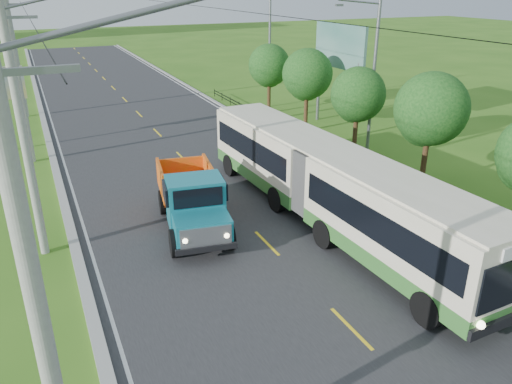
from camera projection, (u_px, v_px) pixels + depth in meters
ground at (351, 329)px, 15.38m from camera, size 240.00×240.00×0.00m
road at (173, 148)px, 32.15m from camera, size 14.00×120.00×0.02m
curb_left at (54, 163)px, 29.37m from camera, size 0.40×120.00×0.15m
curb_right at (272, 135)px, 34.87m from camera, size 0.30×120.00×0.10m
edge_line_left at (64, 162)px, 29.60m from camera, size 0.12×120.00×0.00m
edge_line_right at (266, 136)px, 34.69m from camera, size 0.12×120.00×0.00m
centre_dash at (351, 328)px, 15.37m from camera, size 0.12×2.20×0.00m
railing_right at (329, 154)px, 30.07m from camera, size 0.04×40.00×0.60m
pole_nearest at (45, 323)px, 7.80m from camera, size 3.51×0.44×10.00m
pole_near at (23, 127)px, 17.79m from camera, size 3.51×0.32×10.00m
pole_mid at (18, 75)px, 27.85m from camera, size 3.51×0.32×10.00m
pole_far at (16, 51)px, 37.92m from camera, size 3.51×0.32×10.00m
tree_third at (430, 112)px, 24.44m from camera, size 3.60×3.62×6.00m
tree_fourth at (357, 97)px, 29.63m from camera, size 3.24×3.31×5.40m
tree_fifth at (307, 77)px, 34.55m from camera, size 3.48×3.52×5.80m
tree_back at (269, 67)px, 39.66m from camera, size 3.30×3.36×5.50m
streetlight_mid at (372, 74)px, 29.30m from camera, size 3.02×0.20×9.07m
streetlight_far at (268, 48)px, 41.04m from camera, size 3.02×0.20×9.07m
planter_near at (430, 202)px, 23.60m from camera, size 0.64×0.64×0.67m
planter_mid at (337, 153)px, 30.30m from camera, size 0.64×0.64×0.67m
planter_far at (278, 122)px, 37.01m from camera, size 0.64×0.64×0.67m
billboard_right at (339, 53)px, 34.79m from camera, size 0.24×6.00×7.30m
bus at (330, 181)px, 21.24m from camera, size 3.64×17.88×3.43m
dump_truck at (192, 196)px, 21.11m from camera, size 3.29×6.58×2.65m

